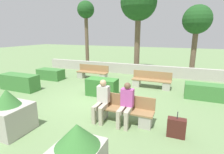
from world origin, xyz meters
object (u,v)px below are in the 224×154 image
bench_right_side (92,73)px  planter_corner_right (78,151)px  suitcase (176,128)px  tree_center_left (139,4)px  tree_leftmost (86,14)px  bench_left_side (151,82)px  planter_corner_left (9,114)px  person_seated_man (126,102)px  bench_front (123,112)px  person_seated_woman (102,99)px  tree_center_right (197,21)px

bench_right_side → planter_corner_right: bearing=-63.1°
suitcase → tree_center_left: (-3.10, 7.92, 4.43)m
tree_leftmost → bench_left_side: bearing=-34.5°
tree_center_left → planter_corner_left: bearing=-97.8°
person_seated_man → planter_corner_left: 3.34m
bench_front → planter_corner_left: (-2.77, -1.75, 0.21)m
bench_right_side → tree_leftmost: (-2.42, 3.66, 3.94)m
person_seated_woman → planter_corner_left: size_ratio=1.04×
tree_center_left → bench_right_side: bearing=-121.5°
bench_right_side → person_seated_man: size_ratio=1.53×
person_seated_man → tree_leftmost: (-6.02, 8.23, 3.55)m
bench_left_side → bench_right_side: bearing=161.1°
bench_front → person_seated_woman: 0.78m
person_seated_woman → tree_center_left: tree_center_left is taller
tree_leftmost → suitcase: bearing=-48.2°
person_seated_man → planter_corner_right: (-0.25, -2.26, -0.16)m
person_seated_woman → planter_corner_right: person_seated_woman is taller
tree_center_left → suitcase: bearing=-68.6°
person_seated_woman → person_seated_man: bearing=-0.1°
suitcase → person_seated_man: bearing=174.7°
person_seated_man → bench_left_side: bearing=88.7°
bench_front → suitcase: size_ratio=2.66×
planter_corner_right → tree_leftmost: bearing=118.8°
bench_right_side → person_seated_woman: size_ratio=1.52×
person_seated_woman → tree_center_left: (-0.83, 7.78, 3.98)m
planter_corner_right → suitcase: planter_corner_right is taller
planter_corner_right → person_seated_woman: bearing=103.8°
person_seated_man → tree_center_left: size_ratio=0.22×
suitcase → tree_leftmost: (-7.49, 8.37, 4.00)m
bench_left_side → person_seated_woman: bearing=-113.1°
person_seated_man → person_seated_woman: size_ratio=0.99×
planter_corner_left → tree_center_left: size_ratio=0.21×
suitcase → tree_center_left: size_ratio=0.12×
bench_front → bench_right_side: bearing=127.9°
person_seated_man → suitcase: (1.47, -0.14, -0.45)m
bench_left_side → suitcase: size_ratio=2.71×
person_seated_woman → tree_center_right: bearing=69.7°
tree_center_right → bench_left_side: bearing=-117.7°
suitcase → person_seated_woman: bearing=176.6°
bench_front → person_seated_man: person_seated_man is taller
suitcase → planter_corner_right: bearing=-128.9°
tree_center_right → tree_leftmost: bearing=177.5°
bench_right_side → planter_corner_left: size_ratio=1.59×
bench_front → tree_center_right: 8.65m
person_seated_woman → tree_center_right: (2.91, 7.88, 2.74)m
bench_right_side → suitcase: bearing=-42.1°
bench_right_side → tree_center_left: (1.97, 3.21, 4.37)m
tree_leftmost → tree_center_left: 4.43m
bench_right_side → suitcase: size_ratio=2.75×
suitcase → tree_center_right: tree_center_right is taller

